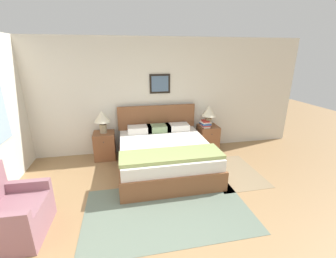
# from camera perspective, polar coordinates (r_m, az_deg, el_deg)

# --- Properties ---
(ground_plane) EXTENTS (16.00, 16.00, 0.00)m
(ground_plane) POSITION_cam_1_polar(r_m,az_deg,el_deg) (3.03, 3.03, -29.26)
(ground_plane) COLOR #99754C
(wall_back) EXTENTS (7.49, 0.09, 2.60)m
(wall_back) POSITION_cam_1_polar(r_m,az_deg,el_deg) (5.23, -5.40, 8.14)
(wall_back) COLOR silver
(wall_back) RESTS_ON ground_plane
(area_rug_main) EXTENTS (2.46, 1.48, 0.01)m
(area_rug_main) POSITION_cam_1_polar(r_m,az_deg,el_deg) (3.60, -0.06, -19.92)
(area_rug_main) COLOR slate
(area_rug_main) RESTS_ON ground_plane
(area_rug_bedside) EXTENTS (0.97, 1.34, 0.01)m
(area_rug_bedside) POSITION_cam_1_polar(r_m,az_deg,el_deg) (4.74, 16.07, -10.39)
(area_rug_bedside) COLOR #897556
(area_rug_bedside) RESTS_ON ground_plane
(bed) EXTENTS (1.80, 1.99, 1.12)m
(bed) POSITION_cam_1_polar(r_m,az_deg,el_deg) (4.56, -0.90, -6.44)
(bed) COLOR brown
(bed) RESTS_ON ground_plane
(armchair) EXTENTS (0.70, 0.82, 0.91)m
(armchair) POSITION_cam_1_polar(r_m,az_deg,el_deg) (3.62, -34.81, -17.52)
(armchair) COLOR #8E606B
(armchair) RESTS_ON ground_plane
(nightstand_near_window) EXTENTS (0.45, 0.47, 0.60)m
(nightstand_near_window) POSITION_cam_1_polar(r_m,az_deg,el_deg) (5.21, -15.76, -4.03)
(nightstand_near_window) COLOR brown
(nightstand_near_window) RESTS_ON ground_plane
(nightstand_by_door) EXTENTS (0.45, 0.47, 0.60)m
(nightstand_by_door) POSITION_cam_1_polar(r_m,az_deg,el_deg) (5.55, 10.07, -2.18)
(nightstand_by_door) COLOR brown
(nightstand_by_door) RESTS_ON ground_plane
(table_lamp_near_window) EXTENTS (0.34, 0.34, 0.50)m
(table_lamp_near_window) POSITION_cam_1_polar(r_m,az_deg,el_deg) (5.00, -16.37, 2.70)
(table_lamp_near_window) COLOR gray
(table_lamp_near_window) RESTS_ON nightstand_near_window
(table_lamp_by_door) EXTENTS (0.34, 0.34, 0.50)m
(table_lamp_by_door) POSITION_cam_1_polar(r_m,az_deg,el_deg) (5.34, 10.34, 4.17)
(table_lamp_by_door) COLOR gray
(table_lamp_by_door) RESTS_ON nightstand_by_door
(book_thick_bottom) EXTENTS (0.17, 0.27, 0.03)m
(book_thick_bottom) POSITION_cam_1_polar(r_m,az_deg,el_deg) (5.37, 9.42, 0.73)
(book_thick_bottom) COLOR silver
(book_thick_bottom) RESTS_ON nightstand_by_door
(book_hardcover_middle) EXTENTS (0.19, 0.27, 0.03)m
(book_hardcover_middle) POSITION_cam_1_polar(r_m,az_deg,el_deg) (5.36, 9.44, 1.02)
(book_hardcover_middle) COLOR #B7332D
(book_hardcover_middle) RESTS_ON book_thick_bottom
(book_novel_upper) EXTENTS (0.21, 0.26, 0.04)m
(book_novel_upper) POSITION_cam_1_polar(r_m,az_deg,el_deg) (5.35, 9.46, 1.38)
(book_novel_upper) COLOR #335693
(book_novel_upper) RESTS_ON book_hardcover_middle
(book_slim_near_top) EXTENTS (0.24, 0.25, 0.03)m
(book_slim_near_top) POSITION_cam_1_polar(r_m,az_deg,el_deg) (5.34, 9.48, 1.74)
(book_slim_near_top) COLOR silver
(book_slim_near_top) RESTS_ON book_novel_upper
(book_paperback_top) EXTENTS (0.14, 0.22, 0.03)m
(book_paperback_top) POSITION_cam_1_polar(r_m,az_deg,el_deg) (5.34, 9.49, 2.02)
(book_paperback_top) COLOR #B7332D
(book_paperback_top) RESTS_ON book_slim_near_top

